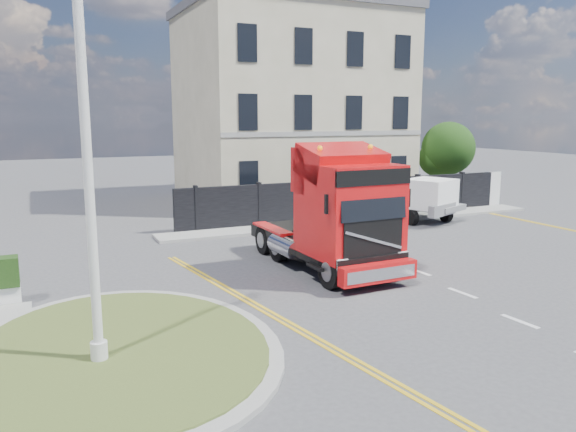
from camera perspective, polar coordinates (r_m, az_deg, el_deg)
name	(u,v)px	position (r m, az deg, el deg)	size (l,w,h in m)	color
ground	(335,279)	(17.92, 4.81, -6.41)	(120.00, 120.00, 0.00)	#424244
traffic_island	(121,349)	(13.03, -16.58, -12.86)	(6.80, 6.80, 0.17)	gray
hoarding_fence	(361,199)	(28.57, 7.45, 1.76)	(18.80, 0.25, 2.00)	black
georgian_building	(289,105)	(34.63, 0.14, 11.19)	(12.30, 10.30, 12.80)	beige
tree	(445,151)	(35.47, 15.69, 6.38)	(3.20, 3.20, 4.80)	#382619
pavement_far	(361,221)	(27.68, 7.43, -0.48)	(20.00, 1.60, 0.12)	gray
truck	(338,218)	(18.29, 5.12, -0.16)	(2.75, 6.92, 4.10)	black
flatbed_pickup	(422,198)	(28.19, 13.44, 1.78)	(3.82, 5.67, 2.15)	slate
lamppost_island	(86,145)	(11.51, -19.80, 6.76)	(0.27, 0.53, 8.67)	silver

